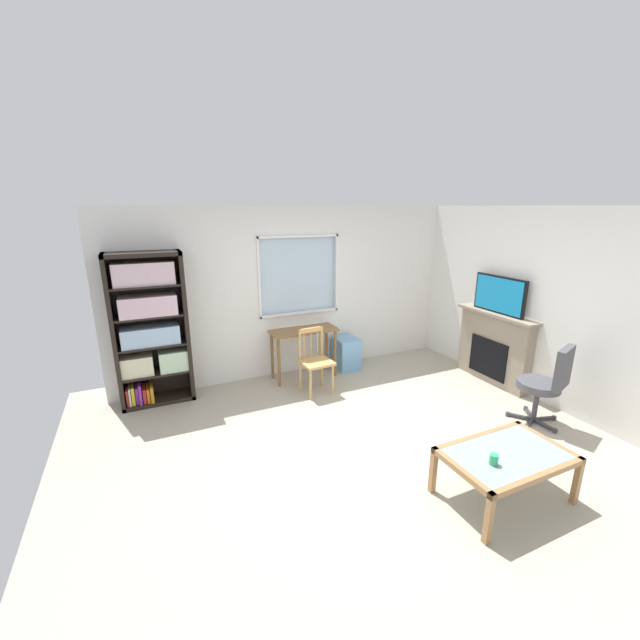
{
  "coord_description": "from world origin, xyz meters",
  "views": [
    {
      "loc": [
        -2.05,
        -3.23,
        2.5
      ],
      "look_at": [
        -0.13,
        0.98,
        1.18
      ],
      "focal_mm": 22.34,
      "sensor_mm": 36.0,
      "label": 1
    }
  ],
  "objects": [
    {
      "name": "ground",
      "position": [
        0.0,
        0.0,
        -0.01
      ],
      "size": [
        6.26,
        5.63,
        0.02
      ],
      "primitive_type": "cube",
      "color": "#B2A893"
    },
    {
      "name": "wall_back_with_window",
      "position": [
        -0.01,
        2.31,
        1.24
      ],
      "size": [
        5.26,
        0.15,
        2.52
      ],
      "color": "white",
      "rests_on": "ground"
    },
    {
      "name": "wall_right",
      "position": [
        2.69,
        0.0,
        1.26
      ],
      "size": [
        0.12,
        4.83,
        2.52
      ],
      "primitive_type": "cube",
      "color": "white",
      "rests_on": "ground"
    },
    {
      "name": "bookshelf",
      "position": [
        -2.01,
        2.07,
        1.03
      ],
      "size": [
        0.9,
        0.38,
        1.98
      ],
      "color": "black",
      "rests_on": "ground"
    },
    {
      "name": "desk_under_window",
      "position": [
        0.06,
        1.96,
        0.62
      ],
      "size": [
        0.99,
        0.41,
        0.76
      ],
      "color": "brown",
      "rests_on": "ground"
    },
    {
      "name": "wooden_chair",
      "position": [
        0.01,
        1.45,
        0.46
      ],
      "size": [
        0.44,
        0.42,
        0.9
      ],
      "color": "tan",
      "rests_on": "ground"
    },
    {
      "name": "plastic_drawer_unit",
      "position": [
        0.81,
        2.01,
        0.25
      ],
      "size": [
        0.35,
        0.4,
        0.5
      ],
      "primitive_type": "cube",
      "color": "#72ADDB",
      "rests_on": "ground"
    },
    {
      "name": "fireplace",
      "position": [
        2.53,
        0.69,
        0.53
      ],
      "size": [
        0.26,
        1.28,
        1.05
      ],
      "color": "gray",
      "rests_on": "ground"
    },
    {
      "name": "tv",
      "position": [
        2.51,
        0.69,
        1.31
      ],
      "size": [
        0.06,
        0.84,
        0.52
      ],
      "color": "black",
      "rests_on": "fireplace"
    },
    {
      "name": "office_chair",
      "position": [
        2.11,
        -0.48,
        0.55
      ],
      "size": [
        0.58,
        0.57,
        1.0
      ],
      "color": "#4C4C51",
      "rests_on": "ground"
    },
    {
      "name": "coffee_table",
      "position": [
        0.67,
        -1.18,
        0.39
      ],
      "size": [
        1.08,
        0.68,
        0.45
      ],
      "color": "#8C9E99",
      "rests_on": "ground"
    },
    {
      "name": "sippy_cup",
      "position": [
        0.43,
        -1.25,
        0.5
      ],
      "size": [
        0.07,
        0.07,
        0.09
      ],
      "primitive_type": "cylinder",
      "color": "#33B770",
      "rests_on": "coffee_table"
    }
  ]
}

